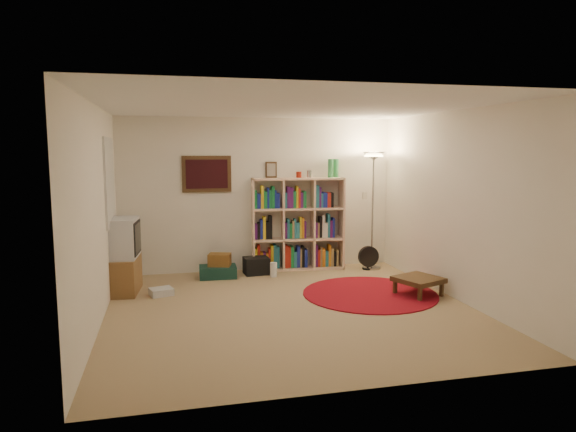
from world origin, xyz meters
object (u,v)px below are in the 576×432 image
(bookshelf, at_px, (296,225))
(floor_fan, at_px, (368,258))
(side_table, at_px, (418,280))
(tv_stand, at_px, (119,257))
(floor_lamp, at_px, (373,172))
(suitcase, at_px, (218,272))

(bookshelf, bearing_deg, floor_fan, -13.13)
(bookshelf, relative_size, floor_fan, 4.63)
(floor_fan, distance_m, side_table, 1.59)
(floor_fan, height_order, tv_stand, tv_stand)
(floor_lamp, xyz_separation_m, floor_fan, (-0.08, -0.06, -1.42))
(tv_stand, relative_size, suitcase, 1.79)
(floor_lamp, distance_m, suitcase, 3.00)
(bookshelf, bearing_deg, floor_lamp, -9.30)
(floor_lamp, bearing_deg, bookshelf, 165.78)
(suitcase, relative_size, side_table, 0.82)
(bookshelf, distance_m, side_table, 2.38)
(floor_fan, relative_size, suitcase, 0.67)
(bookshelf, distance_m, floor_lamp, 1.55)
(floor_lamp, relative_size, tv_stand, 1.86)
(floor_lamp, xyz_separation_m, suitcase, (-2.58, -0.03, -1.53))
(floor_fan, bearing_deg, bookshelf, 162.00)
(bookshelf, xyz_separation_m, floor_fan, (1.15, -0.37, -0.54))
(bookshelf, xyz_separation_m, suitcase, (-1.35, -0.34, -0.65))
(floor_lamp, height_order, suitcase, floor_lamp)
(floor_lamp, bearing_deg, floor_fan, -143.13)
(suitcase, height_order, side_table, side_table)
(side_table, bearing_deg, floor_fan, 93.19)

